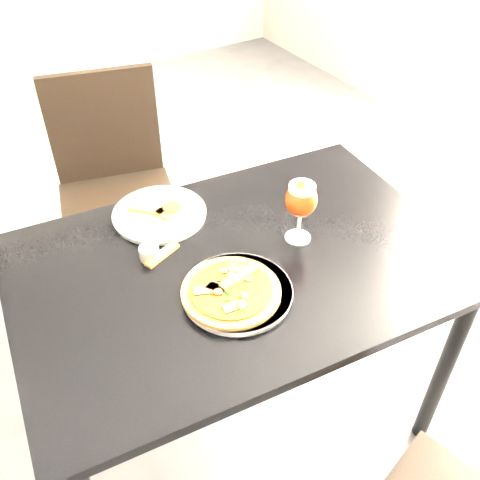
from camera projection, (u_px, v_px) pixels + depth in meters
ground at (140, 423)px, 1.90m from camera, size 6.00×6.00×0.00m
dining_table at (238, 284)px, 1.50m from camera, size 1.27×0.91×0.75m
chair_far at (116, 189)px, 2.10m from camera, size 0.53×0.53×0.95m
plate_main at (237, 292)px, 1.34m from camera, size 0.37×0.37×0.01m
pizza at (231, 290)px, 1.33m from camera, size 0.25×0.25×0.03m
plate_second at (160, 214)px, 1.59m from camera, size 0.28×0.28×0.01m
crust_scraps at (164, 209)px, 1.59m from camera, size 0.17×0.13×0.01m
loose_crust at (162, 255)px, 1.46m from camera, size 0.12×0.07×0.01m
sauce_cup at (149, 253)px, 1.44m from camera, size 0.05×0.05×0.04m
beer_glass at (301, 200)px, 1.43m from camera, size 0.09×0.09×0.19m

